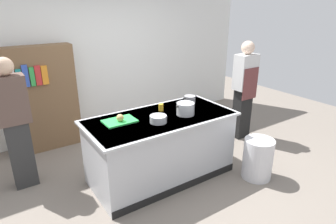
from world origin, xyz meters
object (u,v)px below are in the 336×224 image
Objects in this scene: stock_pot at (185,109)px; person_chef at (244,88)px; mixing_bowl at (158,119)px; trash_bin at (258,159)px; juice_cup at (161,107)px; person_guest at (15,122)px; onion at (120,118)px; bookshelf at (41,99)px; sauce_pan at (190,99)px.

person_chef is at bearing 14.27° from stock_pot.
mixing_bowl is 0.37× the size of trash_bin.
person_guest is (-1.75, 0.65, -0.04)m from juice_cup.
onion is at bearing 151.61° from trash_bin.
mixing_bowl is (0.40, -0.26, -0.02)m from onion.
bookshelf is (-1.00, 1.94, -0.09)m from mixing_bowl.
mixing_bowl is 2.08m from person_chef.
mixing_bowl reaches higher than trash_bin.
trash_bin is at bearing -49.15° from bookshelf.
sauce_pan is at bearing 4.17° from juice_cup.
stock_pot is 0.36m from juice_cup.
juice_cup is at bearing 82.94° from person_guest.
onion is at bearing -174.31° from sauce_pan.
bookshelf is at bearing 165.99° from person_guest.
person_chef and person_guest have the same top height.
mixing_bowl is at bearing 153.07° from trash_bin.
stock_pot is 0.53× the size of trash_bin.
onion reaches higher than mixing_bowl.
person_chef is 1.00× the size of person_guest.
trash_bin is 3.22m from person_guest.
person_chef is (0.81, 1.05, 0.63)m from trash_bin.
trash_bin is (0.78, -0.65, -0.70)m from stock_pot.
sauce_pan is 0.87m from mixing_bowl.
stock_pot is at bearing 86.97° from person_chef.
person_chef is (2.43, 0.18, -0.05)m from onion.
bookshelf is (-1.78, 1.57, -0.10)m from sauce_pan.
stock_pot reaches higher than mixing_bowl.
sauce_pan is 0.13× the size of person_guest.
sauce_pan is at bearing 88.39° from person_guest.
bookshelf is (-1.44, 1.92, -0.13)m from stock_pot.
sauce_pan is 1.28m from trash_bin.
juice_cup is at bearing 122.12° from stock_pot.
stock_pot is 1.23m from trash_bin.
sauce_pan is at bearing 75.38° from person_chef.
stock_pot is 0.18× the size of bookshelf.
person_guest is (-3.52, 0.56, -0.00)m from person_chef.
onion is 1.80m from bookshelf.
person_guest is (-1.49, 0.99, -0.03)m from mixing_bowl.
onion is 2.44m from person_chef.
person_guest is at bearing 159.45° from juice_cup.
sauce_pan is 1.24m from person_chef.
sauce_pan reaches higher than mixing_bowl.
bookshelf is (0.50, 0.96, -0.06)m from person_guest.
person_chef is (1.24, 0.06, -0.04)m from sauce_pan.
person_chef is at bearing 94.50° from person_guest.
person_chef is 3.38m from bookshelf.
mixing_bowl is at bearing 84.70° from person_chef.
bookshelf is at bearing 127.80° from juice_cup.
bookshelf is at bearing 46.13° from person_chef.
stock_pot is 0.45m from mixing_bowl.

